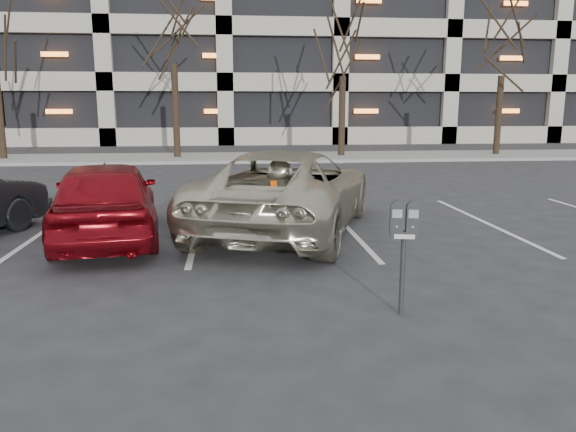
{
  "coord_description": "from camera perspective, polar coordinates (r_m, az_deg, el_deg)",
  "views": [
    {
      "loc": [
        -0.76,
        -7.99,
        2.29
      ],
      "look_at": [
        -0.11,
        -1.54,
        1.0
      ],
      "focal_mm": 35.0,
      "sensor_mm": 36.0,
      "label": 1
    }
  ],
  "objects": [
    {
      "name": "tree_d",
      "position": [
        26.92,
        21.19,
        17.68
      ],
      "size": [
        3.43,
        3.43,
        7.79
      ],
      "color": "black",
      "rests_on": "ground"
    },
    {
      "name": "stall_lines",
      "position": [
        10.56,
        -9.14,
        -1.36
      ],
      "size": [
        16.9,
        5.2,
        0.0
      ],
      "color": "silver",
      "rests_on": "ground"
    },
    {
      "name": "tree_b",
      "position": [
        24.41,
        -11.74,
        20.42
      ],
      "size": [
        3.81,
        3.81,
        8.65
      ],
      "color": "black",
      "rests_on": "ground"
    },
    {
      "name": "suv_silver",
      "position": [
        10.22,
        -0.13,
        2.6
      ],
      "size": [
        4.14,
        5.9,
        1.5
      ],
      "rotation": [
        0.0,
        0.0,
        2.8
      ],
      "color": "beige",
      "rests_on": "ground"
    },
    {
      "name": "ground",
      "position": [
        8.34,
        -0.34,
        -4.66
      ],
      "size": [
        140.0,
        140.0,
        0.0
      ],
      "primitive_type": "plane",
      "color": "#28282B",
      "rests_on": "ground"
    },
    {
      "name": "sidewalk",
      "position": [
        24.1,
        -4.0,
        5.96
      ],
      "size": [
        80.0,
        4.0,
        0.12
      ],
      "primitive_type": "cube",
      "color": "gray",
      "rests_on": "ground"
    },
    {
      "name": "parking_garage",
      "position": [
        44.28,
        11.74,
        20.13
      ],
      "size": [
        52.0,
        20.0,
        19.0
      ],
      "color": "black",
      "rests_on": "ground"
    },
    {
      "name": "parking_meter",
      "position": [
        6.18,
        11.72,
        -1.42
      ],
      "size": [
        0.34,
        0.18,
        1.25
      ],
      "rotation": [
        0.0,
        0.0,
        -0.19
      ],
      "color": "black",
      "rests_on": "ground"
    },
    {
      "name": "tree_c",
      "position": [
        24.67,
        5.67,
        18.8
      ],
      "size": [
        3.37,
        3.37,
        7.67
      ],
      "color": "black",
      "rests_on": "ground"
    },
    {
      "name": "car_red",
      "position": [
        10.0,
        -18.0,
        1.6
      ],
      "size": [
        2.28,
        4.35,
        1.41
      ],
      "primitive_type": "imported",
      "rotation": [
        0.0,
        0.0,
        3.3
      ],
      "color": "maroon",
      "rests_on": "ground"
    }
  ]
}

